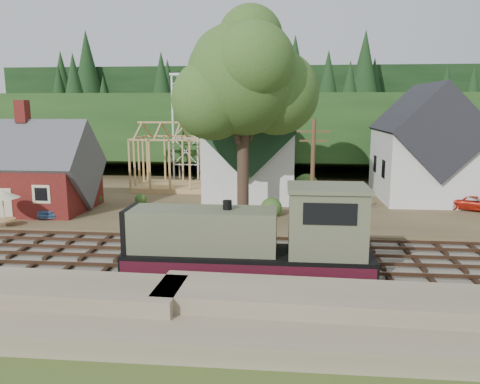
# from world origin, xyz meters

# --- Properties ---
(ground) EXTENTS (140.00, 140.00, 0.00)m
(ground) POSITION_xyz_m (0.00, 0.00, 0.00)
(ground) COLOR #384C1E
(ground) RESTS_ON ground
(embankment) EXTENTS (64.00, 5.00, 1.60)m
(embankment) POSITION_xyz_m (0.00, -8.50, 0.00)
(embankment) COLOR #7F7259
(embankment) RESTS_ON ground
(railroad_bed) EXTENTS (64.00, 11.00, 0.16)m
(railroad_bed) POSITION_xyz_m (0.00, 0.00, 0.08)
(railroad_bed) COLOR #726B5B
(railroad_bed) RESTS_ON ground
(village_flat) EXTENTS (64.00, 26.00, 0.30)m
(village_flat) POSITION_xyz_m (0.00, 18.00, 0.15)
(village_flat) COLOR brown
(village_flat) RESTS_ON ground
(hillside) EXTENTS (70.00, 28.96, 12.74)m
(hillside) POSITION_xyz_m (0.00, 42.00, 0.00)
(hillside) COLOR #1E3F19
(hillside) RESTS_ON ground
(ridge) EXTENTS (80.00, 20.00, 12.00)m
(ridge) POSITION_xyz_m (0.00, 58.00, 0.00)
(ridge) COLOR black
(ridge) RESTS_ON ground
(depot) EXTENTS (10.80, 7.41, 9.00)m
(depot) POSITION_xyz_m (-16.00, 11.00, 3.21)
(depot) COLOR #501612
(depot) RESTS_ON village_flat
(church) EXTENTS (8.40, 15.17, 13.00)m
(church) POSITION_xyz_m (2.00, 19.68, 5.18)
(church) COLOR silver
(church) RESTS_ON village_flat
(farmhouse) EXTENTS (8.40, 10.80, 10.60)m
(farmhouse) POSITION_xyz_m (18.00, 19.00, 4.87)
(farmhouse) COLOR silver
(farmhouse) RESTS_ON village_flat
(timber_frame) EXTENTS (8.20, 6.20, 6.99)m
(timber_frame) POSITION_xyz_m (-6.00, 22.00, 3.27)
(timber_frame) COLOR tan
(timber_frame) RESTS_ON village_flat
(lattice_tower) EXTENTS (3.20, 3.20, 12.12)m
(lattice_tower) POSITION_xyz_m (-6.00, 28.00, 10.03)
(lattice_tower) COLOR silver
(lattice_tower) RESTS_ON village_flat
(big_tree) EXTENTS (10.90, 8.40, 14.70)m
(big_tree) POSITION_xyz_m (2.17, 10.08, 10.22)
(big_tree) COLOR #38281E
(big_tree) RESTS_ON village_flat
(telegraph_pole_near) EXTENTS (2.20, 0.28, 8.00)m
(telegraph_pole_near) POSITION_xyz_m (7.00, 5.20, 4.25)
(telegraph_pole_near) COLOR #4C331E
(telegraph_pole_near) RESTS_ON ground
(locomotive) EXTENTS (12.18, 3.05, 4.87)m
(locomotive) POSITION_xyz_m (3.86, -3.00, 2.15)
(locomotive) COLOR black
(locomotive) RESTS_ON railroad_bed
(car_blue) EXTENTS (2.28, 4.09, 1.31)m
(car_blue) POSITION_xyz_m (-13.02, 9.11, 0.96)
(car_blue) COLOR #5787BC
(car_blue) RESTS_ON village_flat
(car_red) EXTENTS (4.92, 3.87, 1.24)m
(car_red) POSITION_xyz_m (21.01, 14.21, 0.92)
(car_red) COLOR red
(car_red) RESTS_ON village_flat
(patio_set) EXTENTS (2.34, 2.34, 2.60)m
(patio_set) POSITION_xyz_m (-14.82, 5.50, 2.51)
(patio_set) COLOR silver
(patio_set) RESTS_ON village_flat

